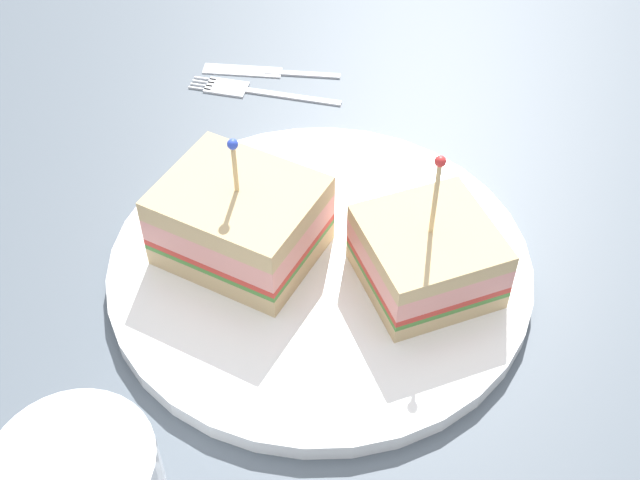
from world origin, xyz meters
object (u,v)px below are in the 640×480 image
at_px(plate, 320,266).
at_px(sandwich_half_front, 427,256).
at_px(sandwich_half_back, 240,221).
at_px(knife, 264,71).
at_px(fork, 247,89).

distance_m(plate, sandwich_half_front, 0.08).
distance_m(sandwich_half_back, knife, 0.23).
xyz_separation_m(plate, sandwich_half_back, (-0.05, 0.03, 0.03)).
height_order(plate, knife, plate).
bearing_deg(sandwich_half_back, sandwich_half_front, -31.45).
relative_size(sandwich_half_back, fork, 1.07).
relative_size(sandwich_half_front, sandwich_half_back, 0.84).
bearing_deg(knife, sandwich_half_back, -109.39).
bearing_deg(sandwich_half_front, fork, 101.49).
bearing_deg(sandwich_half_back, knife, 70.61).
bearing_deg(knife, fork, -133.61).
relative_size(plate, sandwich_half_back, 2.24).
distance_m(sandwich_half_front, sandwich_half_back, 0.13).
height_order(sandwich_half_front, sandwich_half_back, sandwich_half_front).
bearing_deg(plate, sandwich_half_front, -33.47).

